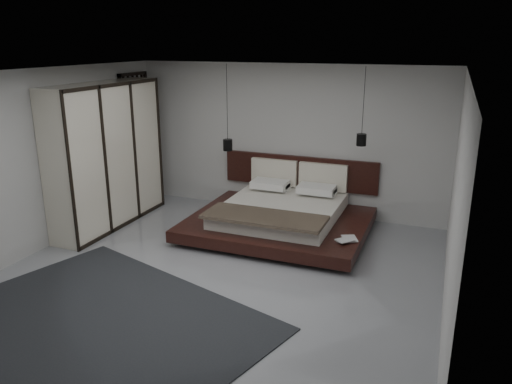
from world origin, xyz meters
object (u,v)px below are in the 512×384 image
at_px(lattice_screen, 137,139).
at_px(bed, 281,215).
at_px(pendant_right, 361,139).
at_px(wardrobe, 107,156).
at_px(pendant_left, 228,144).
at_px(rug, 100,323).

height_order(lattice_screen, bed, lattice_screen).
distance_m(pendant_right, wardrobe, 4.40).
xyz_separation_m(pendant_left, rug, (0.18, -4.09, -1.34)).
bearing_deg(bed, lattice_screen, 170.38).
height_order(lattice_screen, pendant_right, pendant_right).
bearing_deg(pendant_right, lattice_screen, 179.17).
distance_m(pendant_left, pendant_right, 2.45).
bearing_deg(bed, rug, -106.01).
xyz_separation_m(pendant_right, wardrobe, (-4.21, -1.24, -0.36)).
bearing_deg(wardrobe, bed, 14.11).
relative_size(pendant_left, rug, 0.41).
distance_m(pendant_right, rug, 4.93).
relative_size(bed, wardrobe, 1.16).
relative_size(bed, rug, 0.77).
relative_size(lattice_screen, pendant_right, 2.02).
bearing_deg(rug, lattice_screen, 117.99).
xyz_separation_m(lattice_screen, pendant_left, (2.02, -0.06, 0.05)).
bearing_deg(rug, wardrobe, 124.43).
bearing_deg(lattice_screen, pendant_right, -0.83).
bearing_deg(lattice_screen, wardrobe, -79.04).
bearing_deg(pendant_left, bed, -21.69).
bearing_deg(bed, wardrobe, -165.89).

